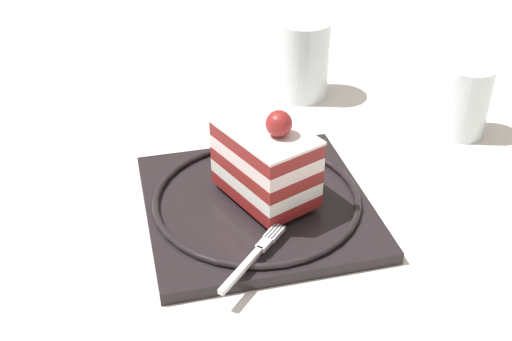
% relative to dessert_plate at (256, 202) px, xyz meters
% --- Properties ---
extents(ground_plane, '(2.40, 2.40, 0.00)m').
position_rel_dessert_plate_xyz_m(ground_plane, '(-0.01, 0.00, -0.01)').
color(ground_plane, silver).
extents(dessert_plate, '(0.26, 0.26, 0.02)m').
position_rel_dessert_plate_xyz_m(dessert_plate, '(0.00, 0.00, 0.00)').
color(dessert_plate, black).
rests_on(dessert_plate, ground_plane).
extents(cake_slice, '(0.09, 0.12, 0.10)m').
position_rel_dessert_plate_xyz_m(cake_slice, '(-0.01, 0.00, 0.05)').
color(cake_slice, maroon).
rests_on(cake_slice, dessert_plate).
extents(fork, '(0.09, 0.07, 0.00)m').
position_rel_dessert_plate_xyz_m(fork, '(0.04, 0.09, 0.01)').
color(fork, silver).
rests_on(fork, dessert_plate).
extents(drink_glass_near, '(0.06, 0.06, 0.09)m').
position_rel_dessert_plate_xyz_m(drink_glass_near, '(-0.30, -0.06, 0.03)').
color(drink_glass_near, silver).
rests_on(drink_glass_near, ground_plane).
extents(drink_glass_far, '(0.07, 0.07, 0.11)m').
position_rel_dessert_plate_xyz_m(drink_glass_far, '(-0.15, -0.23, 0.04)').
color(drink_glass_far, silver).
rests_on(drink_glass_far, ground_plane).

